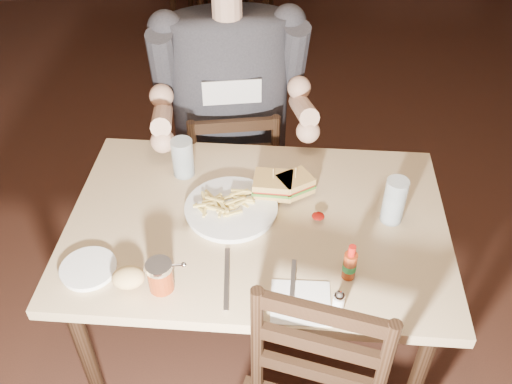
{
  "coord_description": "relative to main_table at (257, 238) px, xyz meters",
  "views": [
    {
      "loc": [
        -0.41,
        -1.59,
        2.06
      ],
      "look_at": [
        -0.3,
        -0.21,
        0.85
      ],
      "focal_mm": 40.0,
      "sensor_mm": 36.0,
      "label": 1
    }
  ],
  "objects": [
    {
      "name": "knife",
      "position": [
        -0.11,
        -0.24,
        0.09
      ],
      "size": [
        0.03,
        0.23,
        0.01
      ],
      "primitive_type": "cube",
      "rotation": [
        0.0,
        0.0,
        -0.06
      ],
      "color": "silver",
      "rests_on": "napkin"
    },
    {
      "name": "side_plate",
      "position": [
        -0.52,
        -0.17,
        0.09
      ],
      "size": [
        0.19,
        0.19,
        0.01
      ],
      "primitive_type": "cylinder",
      "rotation": [
        0.0,
        0.0,
        -0.16
      ],
      "color": "white",
      "rests_on": "main_table"
    },
    {
      "name": "sandwich_left",
      "position": [
        0.06,
        0.12,
        0.15
      ],
      "size": [
        0.15,
        0.13,
        0.11
      ],
      "primitive_type": null,
      "rotation": [
        0.0,
        0.0,
        -0.2
      ],
      "color": "tan",
      "rests_on": "dinner_plate"
    },
    {
      "name": "chair_far",
      "position": [
        -0.06,
        0.64,
        -0.26
      ],
      "size": [
        0.41,
        0.45,
        0.86
      ],
      "primitive_type": null,
      "rotation": [
        0.0,
        0.0,
        3.18
      ],
      "color": "black",
      "rests_on": "ground"
    },
    {
      "name": "sandwich_right",
      "position": [
        0.14,
        0.12,
        0.14
      ],
      "size": [
        0.13,
        0.13,
        0.1
      ],
      "primitive_type": null,
      "rotation": [
        0.0,
        0.0,
        0.44
      ],
      "color": "tan",
      "rests_on": "dinner_plate"
    },
    {
      "name": "fork",
      "position": [
        0.08,
        -0.27,
        0.09
      ],
      "size": [
        0.04,
        0.18,
        0.01
      ],
      "primitive_type": "cube",
      "rotation": [
        0.0,
        0.0,
        -0.18
      ],
      "color": "silver",
      "rests_on": "napkin"
    },
    {
      "name": "dinner_plate",
      "position": [
        -0.08,
        0.05,
        0.09
      ],
      "size": [
        0.34,
        0.34,
        0.02
      ],
      "primitive_type": "cylinder",
      "rotation": [
        0.0,
        0.0,
        -0.16
      ],
      "color": "white",
      "rests_on": "main_table"
    },
    {
      "name": "fries_pile",
      "position": [
        -0.1,
        0.06,
        0.11
      ],
      "size": [
        0.26,
        0.2,
        0.04
      ],
      "primitive_type": null,
      "rotation": [
        0.0,
        0.0,
        -0.16
      ],
      "color": "#EED166",
      "rests_on": "dinner_plate"
    },
    {
      "name": "main_table",
      "position": [
        0.0,
        0.0,
        0.0
      ],
      "size": [
        1.34,
        1.0,
        0.77
      ],
      "rotation": [
        0.0,
        0.0,
        -0.16
      ],
      "color": "tan",
      "rests_on": "ground"
    },
    {
      "name": "hot_sauce",
      "position": [
        0.25,
        -0.26,
        0.14
      ],
      "size": [
        0.04,
        0.04,
        0.13
      ],
      "primitive_type": null,
      "rotation": [
        0.0,
        0.0,
        -0.16
      ],
      "color": "maroon",
      "rests_on": "main_table"
    },
    {
      "name": "ketchup_dollop",
      "position": [
        0.2,
        -0.02,
        0.1
      ],
      "size": [
        0.05,
        0.05,
        0.01
      ],
      "primitive_type": "ellipsoid",
      "rotation": [
        0.0,
        0.0,
        -0.16
      ],
      "color": "maroon",
      "rests_on": "dinner_plate"
    },
    {
      "name": "diner",
      "position": [
        -0.06,
        0.58,
        0.28
      ],
      "size": [
        0.63,
        0.5,
        1.06
      ],
      "primitive_type": null,
      "rotation": [
        0.0,
        0.0,
        0.03
      ],
      "color": "#323237",
      "rests_on": "chair_far"
    },
    {
      "name": "salt_shaker",
      "position": [
        0.19,
        -0.37,
        0.11
      ],
      "size": [
        0.04,
        0.04,
        0.06
      ],
      "primitive_type": null,
      "rotation": [
        0.0,
        0.0,
        -0.16
      ],
      "color": "white",
      "rests_on": "main_table"
    },
    {
      "name": "glass_left",
      "position": [
        -0.24,
        0.26,
        0.15
      ],
      "size": [
        0.09,
        0.09,
        0.14
      ],
      "primitive_type": "cylinder",
      "rotation": [
        0.0,
        0.0,
        -0.16
      ],
      "color": "silver",
      "rests_on": "main_table"
    },
    {
      "name": "napkin",
      "position": [
        0.09,
        -0.34,
        0.08
      ],
      "size": [
        0.19,
        0.18,
        0.0
      ],
      "primitive_type": "cube",
      "rotation": [
        0.0,
        0.0,
        -0.13
      ],
      "color": "white",
      "rests_on": "main_table"
    },
    {
      "name": "bg_chair_near",
      "position": [
        -0.01,
        2.21,
        -0.24
      ],
      "size": [
        0.43,
        0.47,
        0.91
      ],
      "primitive_type": null,
      "rotation": [
        0.0,
        0.0,
        0.02
      ],
      "color": "black",
      "rests_on": "ground"
    },
    {
      "name": "bread_roll",
      "position": [
        -0.39,
        -0.24,
        0.12
      ],
      "size": [
        0.11,
        0.09,
        0.06
      ],
      "primitive_type": "ellipsoid",
      "rotation": [
        0.0,
        0.0,
        -0.16
      ],
      "color": "tan",
      "rests_on": "side_plate"
    },
    {
      "name": "glass_right",
      "position": [
        0.43,
        -0.03,
        0.16
      ],
      "size": [
        0.08,
        0.08,
        0.16
      ],
      "primitive_type": "cylinder",
      "rotation": [
        0.0,
        0.0,
        -0.16
      ],
      "color": "silver",
      "rests_on": "main_table"
    },
    {
      "name": "syrup_dispenser",
      "position": [
        -0.3,
        -0.25,
        0.13
      ],
      "size": [
        0.09,
        0.09,
        0.1
      ],
      "primitive_type": null,
      "rotation": [
        0.0,
        0.0,
        -0.16
      ],
      "color": "maroon",
      "rests_on": "main_table"
    }
  ]
}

